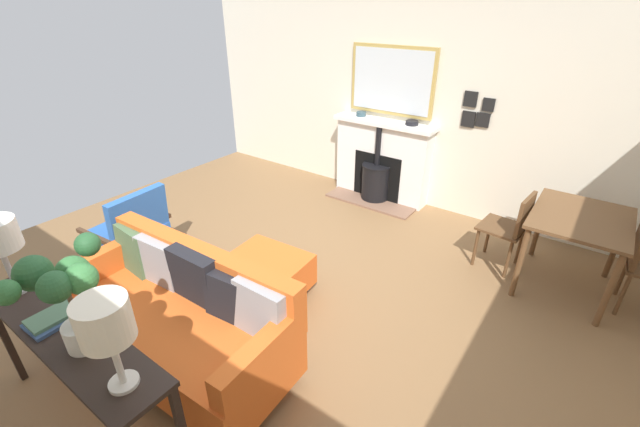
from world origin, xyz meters
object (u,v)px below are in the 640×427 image
object	(u,v)px
sofa	(180,316)
dining_table	(579,227)
dining_chair_near_fireplace	(512,225)
table_lamp_far_end	(105,324)
potted_plant	(63,286)
fireplace	(381,165)
armchair_accent	(132,225)
mantel_bowl_far	(412,123)
mantel_bowl_near	(361,114)
ottoman	(265,274)
book_stack	(53,318)
console_table	(69,345)

from	to	relation	value
sofa	dining_table	size ratio (longest dim) A/B	1.96
dining_table	dining_chair_near_fireplace	world-z (taller)	dining_chair_near_fireplace
dining_table	table_lamp_far_end	bearing A→B (deg)	-25.07
potted_plant	fireplace	bearing A→B (deg)	-174.68
sofa	armchair_accent	distance (m)	1.46
mantel_bowl_far	dining_table	bearing A→B (deg)	69.06
mantel_bowl_near	mantel_bowl_far	world-z (taller)	mantel_bowl_near
ottoman	book_stack	bearing A→B (deg)	-4.80
dining_table	dining_chair_near_fireplace	distance (m)	0.55
potted_plant	dining_table	world-z (taller)	potted_plant
mantel_bowl_far	potted_plant	world-z (taller)	potted_plant
table_lamp_far_end	book_stack	world-z (taller)	table_lamp_far_end
ottoman	dining_table	world-z (taller)	dining_table
potted_plant	dining_table	bearing A→B (deg)	149.18
ottoman	sofa	bearing A→B (deg)	-0.72
console_table	dining_table	world-z (taller)	console_table
mantel_bowl_near	ottoman	xyz separation A→B (m)	(2.49, 0.55, -0.84)
armchair_accent	ottoman	bearing A→B (deg)	105.57
book_stack	console_table	bearing A→B (deg)	88.03
sofa	dining_chair_near_fireplace	size ratio (longest dim) A/B	2.25
sofa	ottoman	size ratio (longest dim) A/B	2.51
dining_chair_near_fireplace	ottoman	bearing A→B (deg)	-43.06
sofa	ottoman	world-z (taller)	sofa
sofa	book_stack	distance (m)	0.82
mantel_bowl_near	dining_table	xyz separation A→B (m)	(0.76, 2.69, -0.45)
mantel_bowl_near	potted_plant	size ratio (longest dim) A/B	0.21
table_lamp_far_end	dining_chair_near_fireplace	bearing A→B (deg)	162.78
ottoman	potted_plant	xyz separation A→B (m)	(1.55, 0.18, 0.92)
book_stack	table_lamp_far_end	bearing A→B (deg)	89.66
mantel_bowl_near	potted_plant	xyz separation A→B (m)	(4.04, 0.73, 0.08)
fireplace	mantel_bowl_near	world-z (taller)	mantel_bowl_near
sofa	table_lamp_far_end	bearing A→B (deg)	40.83
mantel_bowl_far	ottoman	bearing A→B (deg)	-3.75
console_table	potted_plant	distance (m)	0.52
fireplace	book_stack	world-z (taller)	fireplace
potted_plant	armchair_accent	bearing A→B (deg)	-126.75
fireplace	table_lamp_far_end	bearing A→B (deg)	11.08
mantel_bowl_far	ottoman	world-z (taller)	mantel_bowl_far
sofa	armchair_accent	bearing A→B (deg)	-109.55
sofa	table_lamp_far_end	distance (m)	1.21
sofa	dining_table	xyz separation A→B (m)	(-2.61, 2.15, 0.25)
mantel_bowl_near	armchair_accent	world-z (taller)	mantel_bowl_near
ottoman	dining_chair_near_fireplace	distance (m)	2.38
sofa	potted_plant	bearing A→B (deg)	15.43
potted_plant	mantel_bowl_far	bearing A→B (deg)	-179.81
mantel_bowl_near	sofa	xyz separation A→B (m)	(3.37, 0.54, -0.70)
console_table	potted_plant	size ratio (longest dim) A/B	2.65
sofa	book_stack	world-z (taller)	sofa
dining_chair_near_fireplace	mantel_bowl_near	bearing A→B (deg)	-109.42
book_stack	ottoman	bearing A→B (deg)	175.20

